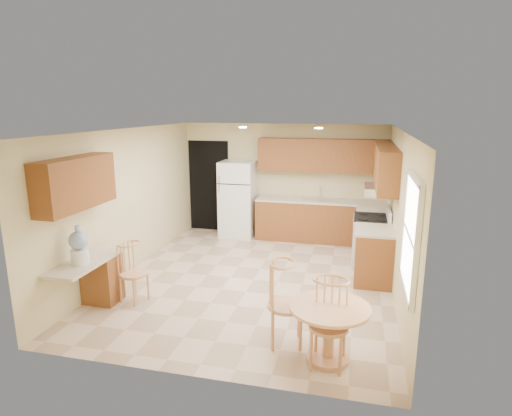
% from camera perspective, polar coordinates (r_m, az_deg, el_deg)
% --- Properties ---
extents(floor, '(5.50, 5.50, 0.00)m').
position_cam_1_polar(floor, '(7.35, -0.32, -9.52)').
color(floor, beige).
rests_on(floor, ground).
extents(ceiling, '(4.50, 5.50, 0.02)m').
position_cam_1_polar(ceiling, '(6.78, -0.35, 10.34)').
color(ceiling, white).
rests_on(ceiling, wall_back).
extents(wall_back, '(4.50, 0.02, 2.50)m').
position_cam_1_polar(wall_back, '(9.60, 3.61, 3.69)').
color(wall_back, beige).
rests_on(wall_back, floor).
extents(wall_front, '(4.50, 0.02, 2.50)m').
position_cam_1_polar(wall_front, '(4.45, -8.92, -7.96)').
color(wall_front, beige).
rests_on(wall_front, floor).
extents(wall_left, '(0.02, 5.50, 2.50)m').
position_cam_1_polar(wall_left, '(7.80, -16.61, 0.90)').
color(wall_left, beige).
rests_on(wall_left, floor).
extents(wall_right, '(0.02, 5.50, 2.50)m').
position_cam_1_polar(wall_right, '(6.80, 18.42, -1.02)').
color(wall_right, beige).
rests_on(wall_right, floor).
extents(doorway, '(0.90, 0.02, 2.10)m').
position_cam_1_polar(doorway, '(10.06, -6.30, 2.93)').
color(doorway, black).
rests_on(doorway, floor).
extents(base_cab_back, '(2.75, 0.60, 0.87)m').
position_cam_1_polar(base_cab_back, '(9.37, 8.49, -1.77)').
color(base_cab_back, brown).
rests_on(base_cab_back, floor).
extents(counter_back, '(2.75, 0.63, 0.04)m').
position_cam_1_polar(counter_back, '(9.27, 8.59, 0.95)').
color(counter_back, beige).
rests_on(counter_back, base_cab_back).
extents(base_cab_right_a, '(0.60, 0.59, 0.87)m').
position_cam_1_polar(base_cab_right_a, '(8.78, 15.14, -3.14)').
color(base_cab_right_a, brown).
rests_on(base_cab_right_a, floor).
extents(counter_right_a, '(0.63, 0.59, 0.04)m').
position_cam_1_polar(counter_right_a, '(8.66, 15.33, -0.25)').
color(counter_right_a, beige).
rests_on(counter_right_a, base_cab_right_a).
extents(base_cab_right_b, '(0.60, 0.80, 0.87)m').
position_cam_1_polar(base_cab_right_b, '(7.39, 15.39, -6.28)').
color(base_cab_right_b, brown).
rests_on(base_cab_right_b, floor).
extents(counter_right_b, '(0.63, 0.80, 0.04)m').
position_cam_1_polar(counter_right_b, '(7.25, 15.61, -2.88)').
color(counter_right_b, beige).
rests_on(counter_right_b, base_cab_right_b).
extents(upper_cab_back, '(2.75, 0.33, 0.70)m').
position_cam_1_polar(upper_cab_back, '(9.24, 8.87, 6.95)').
color(upper_cab_back, brown).
rests_on(upper_cab_back, wall_back).
extents(upper_cab_right, '(0.33, 2.42, 0.70)m').
position_cam_1_polar(upper_cab_right, '(7.86, 16.86, 5.43)').
color(upper_cab_right, brown).
rests_on(upper_cab_right, wall_right).
extents(upper_cab_left, '(0.33, 1.40, 0.70)m').
position_cam_1_polar(upper_cab_left, '(6.29, -22.90, 3.08)').
color(upper_cab_left, brown).
rests_on(upper_cab_left, wall_left).
extents(sink, '(0.78, 0.44, 0.01)m').
position_cam_1_polar(sink, '(9.26, 8.44, 1.09)').
color(sink, silver).
rests_on(sink, counter_back).
extents(range_hood, '(0.50, 0.76, 0.14)m').
position_cam_1_polar(range_hood, '(7.89, 16.04, 2.35)').
color(range_hood, silver).
rests_on(range_hood, upper_cab_right).
extents(desk_pedestal, '(0.48, 0.42, 0.72)m').
position_cam_1_polar(desk_pedestal, '(6.85, -19.80, -8.84)').
color(desk_pedestal, brown).
rests_on(desk_pedestal, floor).
extents(desk_top, '(0.50, 1.20, 0.04)m').
position_cam_1_polar(desk_top, '(6.43, -21.92, -6.79)').
color(desk_top, beige).
rests_on(desk_top, desk_pedestal).
extents(window, '(0.06, 1.12, 1.30)m').
position_cam_1_polar(window, '(4.95, 20.03, -3.38)').
color(window, white).
rests_on(window, wall_right).
extents(can_light_a, '(0.14, 0.14, 0.02)m').
position_cam_1_polar(can_light_a, '(8.07, -1.78, 10.71)').
color(can_light_a, white).
rests_on(can_light_a, ceiling).
extents(can_light_b, '(0.14, 0.14, 0.02)m').
position_cam_1_polar(can_light_b, '(7.82, 8.34, 10.49)').
color(can_light_b, white).
rests_on(can_light_b, ceiling).
extents(refrigerator, '(0.75, 0.73, 1.69)m').
position_cam_1_polar(refrigerator, '(9.55, -2.42, 1.19)').
color(refrigerator, white).
rests_on(refrigerator, floor).
extents(stove, '(0.65, 0.76, 1.09)m').
position_cam_1_polar(stove, '(8.12, 15.08, -4.22)').
color(stove, white).
rests_on(stove, floor).
extents(dining_table, '(0.92, 0.92, 0.68)m').
position_cam_1_polar(dining_table, '(5.09, 9.73, -15.14)').
color(dining_table, tan).
rests_on(dining_table, floor).
extents(chair_table_a, '(0.46, 0.60, 1.05)m').
position_cam_1_polar(chair_table_a, '(5.19, 3.92, -11.98)').
color(chair_table_a, tan).
rests_on(chair_table_a, floor).
extents(chair_table_b, '(0.45, 0.45, 1.01)m').
position_cam_1_polar(chair_table_b, '(4.83, 9.64, -14.45)').
color(chair_table_b, tan).
rests_on(chair_table_b, floor).
extents(chair_desk, '(0.39, 0.51, 0.89)m').
position_cam_1_polar(chair_desk, '(6.59, -16.45, -7.78)').
color(chair_desk, tan).
rests_on(chair_desk, floor).
extents(water_crock, '(0.26, 0.26, 0.53)m').
position_cam_1_polar(water_crock, '(6.29, -22.53, -4.79)').
color(water_crock, white).
rests_on(water_crock, desk_top).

